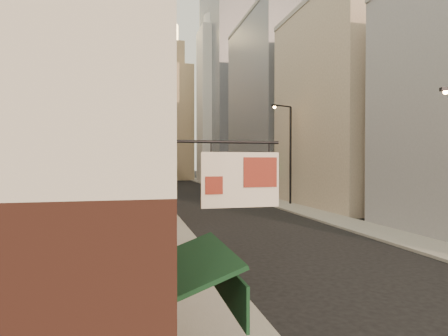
% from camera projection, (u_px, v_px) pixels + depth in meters
% --- Properties ---
extents(sidewalk_left, '(3.00, 140.00, 0.15)m').
position_uv_depth(sidewalk_left, '(146.00, 190.00, 57.99)').
color(sidewalk_left, gray).
rests_on(sidewalk_left, ground).
extents(sidewalk_right, '(3.00, 140.00, 0.15)m').
position_uv_depth(sidewalk_right, '(227.00, 189.00, 61.10)').
color(sidewalk_right, gray).
rests_on(sidewalk_right, ground).
extents(near_building_left, '(8.30, 23.04, 12.30)m').
position_uv_depth(near_building_left, '(56.00, 115.00, 12.16)').
color(near_building_left, brown).
rests_on(near_building_left, ground).
extents(left_bldg_beige, '(8.00, 12.00, 16.00)m').
position_uv_depth(left_bldg_beige, '(86.00, 116.00, 28.39)').
color(left_bldg_beige, gray).
rests_on(left_bldg_beige, ground).
extents(left_bldg_grey, '(8.00, 16.00, 20.00)m').
position_uv_depth(left_bldg_grey, '(102.00, 115.00, 43.89)').
color(left_bldg_grey, gray).
rests_on(left_bldg_grey, ground).
extents(left_bldg_tan, '(8.00, 18.00, 17.00)m').
position_uv_depth(left_bldg_tan, '(111.00, 137.00, 61.39)').
color(left_bldg_tan, tan).
rests_on(left_bldg_tan, ground).
extents(left_bldg_wingrid, '(8.00, 20.00, 24.00)m').
position_uv_depth(left_bldg_wingrid, '(116.00, 127.00, 80.75)').
color(left_bldg_wingrid, gray).
rests_on(left_bldg_wingrid, ground).
extents(right_bldg_beige, '(8.00, 16.00, 20.00)m').
position_uv_depth(right_bldg_beige, '(340.00, 108.00, 37.97)').
color(right_bldg_beige, gray).
rests_on(right_bldg_beige, ground).
extents(right_bldg_wingrid, '(8.00, 20.00, 26.00)m').
position_uv_depth(right_bldg_wingrid, '(270.00, 106.00, 57.34)').
color(right_bldg_wingrid, gray).
rests_on(right_bldg_wingrid, ground).
extents(highrise, '(21.00, 23.00, 51.20)m').
position_uv_depth(highrise, '(251.00, 70.00, 85.74)').
color(highrise, gray).
rests_on(highrise, ground).
extents(clock_tower, '(14.00, 14.00, 44.90)m').
position_uv_depth(clock_tower, '(163.00, 110.00, 94.93)').
color(clock_tower, tan).
rests_on(clock_tower, ground).
extents(white_tower, '(8.00, 8.00, 41.50)m').
position_uv_depth(white_tower, '(217.00, 99.00, 83.95)').
color(white_tower, silver).
rests_on(white_tower, ground).
extents(streetlamp_mid, '(2.55, 1.18, 10.25)m').
position_uv_depth(streetlamp_mid, '(289.00, 149.00, 38.62)').
color(streetlamp_mid, black).
rests_on(streetlamp_mid, ground).
extents(traffic_light_left, '(0.61, 0.57, 5.00)m').
position_uv_depth(traffic_light_left, '(157.00, 170.00, 41.06)').
color(traffic_light_left, black).
rests_on(traffic_light_left, ground).
extents(traffic_light_right, '(0.81, 0.81, 5.00)m').
position_uv_depth(traffic_light_right, '(270.00, 167.00, 43.03)').
color(traffic_light_right, black).
rests_on(traffic_light_right, ground).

